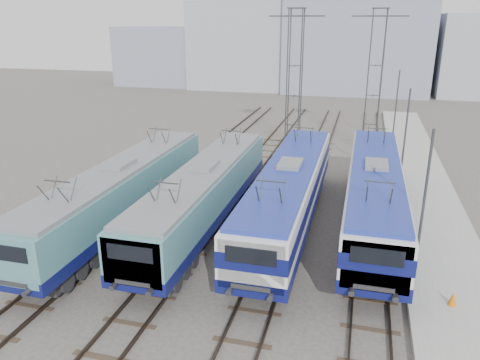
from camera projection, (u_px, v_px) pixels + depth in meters
name	position (u px, v px, depth m)	size (l,w,h in m)	color
ground	(216.00, 279.00, 21.15)	(160.00, 160.00, 0.00)	#514C47
platform	(435.00, 228.00, 25.94)	(4.00, 70.00, 0.30)	#9E9E99
locomotive_far_left	(119.00, 192.00, 25.60)	(2.79, 17.63, 3.32)	#0C1151
locomotive_center_left	(204.00, 193.00, 25.54)	(2.75, 17.34, 3.26)	#0C1151
locomotive_center_right	(289.00, 191.00, 25.44)	(2.85, 18.02, 3.39)	#0C1151
locomotive_far_right	(374.00, 191.00, 25.39)	(2.84, 17.93, 3.37)	#0C1151
catenary_tower_west	(294.00, 76.00, 39.11)	(4.50, 1.20, 12.00)	#3F4247
catenary_tower_east	(375.00, 76.00, 39.36)	(4.50, 1.20, 12.00)	#3F4247
mast_front	(423.00, 210.00, 19.76)	(0.12, 0.12, 7.00)	#3F4247
mast_mid	(404.00, 142.00, 30.73)	(0.12, 0.12, 7.00)	#3F4247
mast_rear	(396.00, 110.00, 41.70)	(0.12, 0.12, 7.00)	#3F4247
safety_cone	(453.00, 299.00, 18.60)	(0.34, 0.34, 0.59)	orange
building_west	(248.00, 46.00, 78.96)	(18.00, 12.00, 14.00)	#9CA2AD
building_center	(358.00, 34.00, 73.94)	(22.00, 14.00, 18.00)	gray
building_far_west	(161.00, 56.00, 83.49)	(14.00, 10.00, 10.00)	gray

